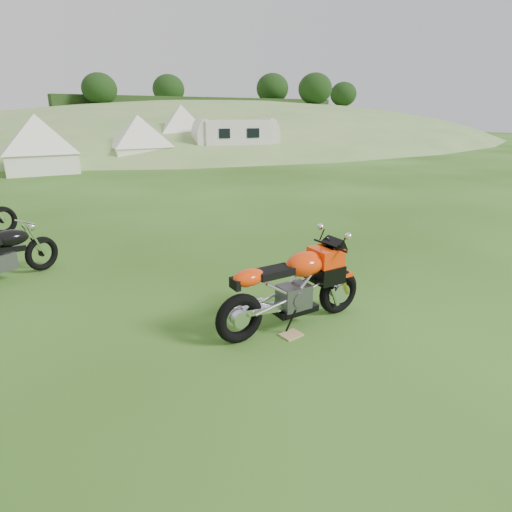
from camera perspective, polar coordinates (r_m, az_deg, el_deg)
ground at (r=6.81m, az=4.11°, el=-5.44°), size 120.00×120.00×0.00m
hillside at (r=52.84m, az=-5.19°, el=15.66°), size 80.00×64.00×8.00m
hedgerow at (r=52.84m, az=-5.19°, el=15.66°), size 36.00×1.20×8.60m
sport_motorcycle at (r=5.67m, az=4.94°, el=-3.43°), size 2.21×0.77×1.30m
plywood_board at (r=5.71m, az=4.71°, el=-10.41°), size 0.27×0.22×0.02m
vintage_moto_b at (r=8.35m, az=-30.85°, el=0.27°), size 2.00×1.14×1.03m
tent_left at (r=23.24m, az=-27.02°, el=13.19°), size 3.47×3.47×2.66m
tent_mid at (r=25.72m, az=-15.29°, el=14.82°), size 3.52×3.52×2.61m
tent_right at (r=28.59m, az=-9.80°, el=15.86°), size 4.32×4.32×2.95m
caravan at (r=26.42m, az=-2.73°, el=15.22°), size 5.44×3.70×2.34m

